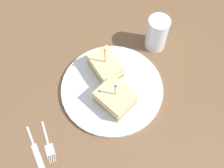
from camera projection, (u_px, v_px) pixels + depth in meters
The scene contains 7 objects.
ground_plane at pixel (112, 91), 77.27cm from camera, with size 113.83×113.83×2.00cm, color brown.
plate at pixel (112, 88), 75.86cm from camera, with size 29.23×29.23×1.21cm, color white.
sandwich_half_front at pixel (106, 66), 75.66cm from camera, with size 8.50×10.64×10.98cm.
sandwich_half_back at pixel (115, 98), 70.99cm from camera, with size 8.71×10.07×9.72cm.
drink_glass at pixel (156, 35), 79.63cm from camera, with size 6.45×6.45×11.17cm.
fork at pixel (49, 146), 68.35cm from camera, with size 5.20×11.32×0.35cm.
knife at pixel (35, 150), 67.91cm from camera, with size 4.21×12.16×0.35cm.
Camera 1 is at (-23.13, -26.15, 67.97)cm, focal length 42.35 mm.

